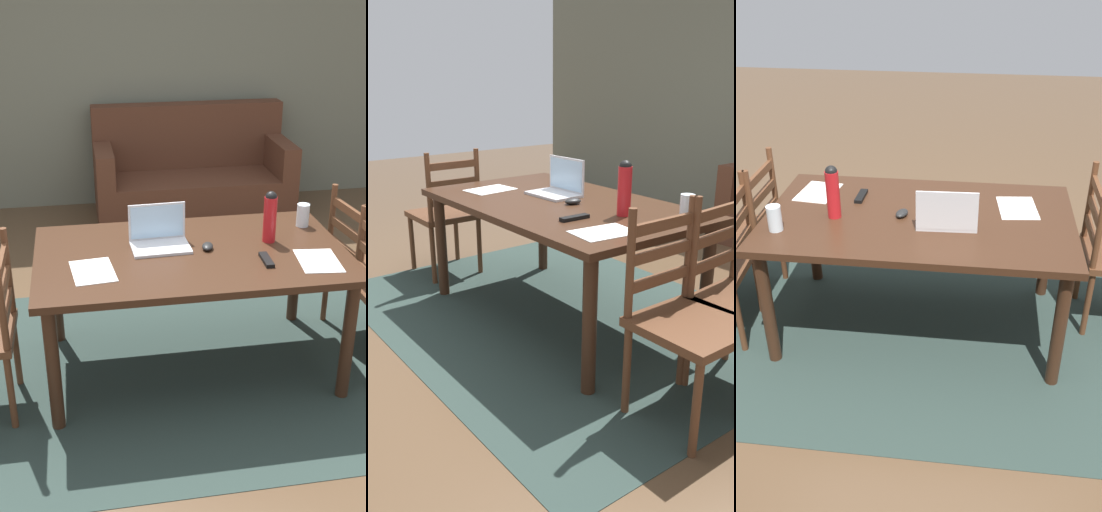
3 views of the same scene
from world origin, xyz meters
The scene contains 13 objects.
ground_plane centered at (0.00, 0.00, 0.00)m, with size 14.00×14.00×0.00m, color brown.
area_rug centered at (0.00, 0.00, 0.00)m, with size 2.73×2.06×0.01m, color #283833.
wall_back centered at (0.00, 3.02, 1.35)m, with size 8.00×0.12×2.70m, color #6B6D5B.
dining_table centered at (0.00, 0.00, 0.66)m, with size 1.70×1.01×0.74m.
chair_right_far centered at (1.14, 0.20, 0.46)m, with size 0.48×0.48×0.95m.
couch centered at (0.47, 2.54, 0.36)m, with size 1.80×0.80×1.00m.
laptop centered at (-0.16, 0.11, 0.80)m, with size 0.33×0.23×0.23m.
water_bottle centered at (0.46, 0.07, 0.89)m, with size 0.07×0.07×0.30m.
drinking_glass centered at (0.73, 0.26, 0.81)m, with size 0.08×0.08×0.14m, color silver.
computer_mouse centered at (0.09, 0.02, 0.76)m, with size 0.06×0.10×0.03m, color black.
tv_remote centered at (0.37, -0.19, 0.75)m, with size 0.04×0.17×0.02m, color black.
paper_stack_left centered at (-0.54, -0.16, 0.74)m, with size 0.21×0.30×0.00m, color white.
paper_stack_right centered at (0.64, -0.24, 0.74)m, with size 0.21×0.30×0.00m, color white.
Camera 1 is at (-0.58, -3.11, 2.16)m, focal length 44.55 mm.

